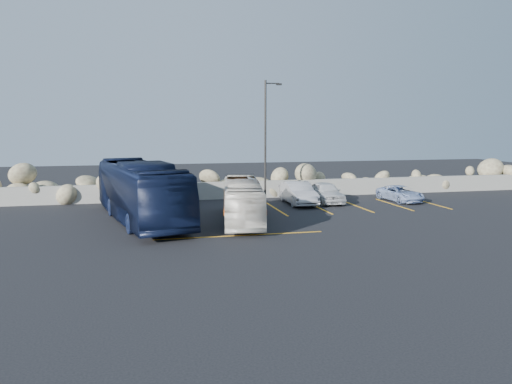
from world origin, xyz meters
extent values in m
plane|color=black|center=(0.00, 0.00, 0.00)|extent=(90.00, 90.00, 0.00)
cube|color=gray|center=(0.00, 12.00, 0.60)|extent=(60.00, 0.40, 1.20)
cube|color=orange|center=(-2.50, 7.00, 0.01)|extent=(0.12, 5.00, 0.01)
cube|color=orange|center=(2.60, 7.00, 0.01)|extent=(0.12, 5.00, 0.01)
cube|color=orange|center=(5.30, 7.00, 0.01)|extent=(0.12, 5.00, 0.01)
cube|color=orange|center=(7.90, 7.00, 0.01)|extent=(0.12, 5.00, 0.01)
cube|color=orange|center=(10.50, 7.00, 0.01)|extent=(0.12, 5.00, 0.01)
cube|color=orange|center=(13.10, 7.00, 0.01)|extent=(0.12, 5.00, 0.01)
cube|color=orange|center=(-1.00, 0.20, 0.01)|extent=(8.00, 0.12, 0.01)
cylinder|color=#2C2A27|center=(2.50, 9.50, 4.00)|extent=(0.14, 0.14, 8.00)
cylinder|color=#2C2A27|center=(2.95, 9.50, 7.80)|extent=(0.90, 0.08, 0.08)
cube|color=#2C2A27|center=(3.40, 9.50, 7.75)|extent=(0.35, 0.18, 0.12)
imported|color=silver|center=(-0.22, 3.54, 1.13)|extent=(3.19, 8.34, 2.27)
imported|color=black|center=(-5.50, 4.95, 1.61)|extent=(5.16, 11.88, 3.22)
imported|color=silver|center=(6.48, 8.78, 0.69)|extent=(1.70, 4.08, 1.38)
imported|color=#ACACB0|center=(4.49, 8.58, 0.73)|extent=(1.58, 4.42, 1.45)
imported|color=#92A7D0|center=(11.63, 8.23, 0.53)|extent=(2.11, 3.94, 1.05)
camera|label=1|loc=(-5.36, -22.22, 5.11)|focal=35.00mm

